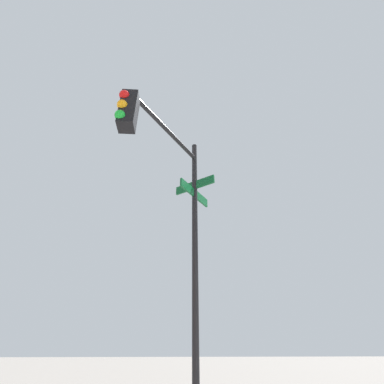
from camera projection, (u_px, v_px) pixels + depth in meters
traffic_signal_near at (168, 189)px, 4.74m from camera, size 1.85×2.44×6.08m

